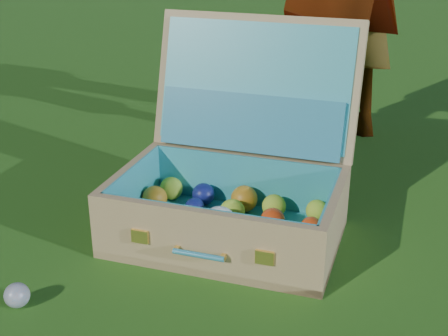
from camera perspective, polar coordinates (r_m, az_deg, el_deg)
ground at (r=1.82m, az=2.22°, el=-8.80°), size 60.00×60.00×0.00m
stray_ball at (r=1.71m, az=-18.40°, el=-10.98°), size 0.07×0.07×0.07m
suitcase at (r=1.95m, az=1.15°, el=-0.55°), size 0.87×0.84×0.63m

